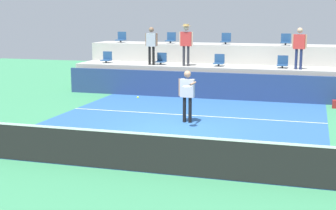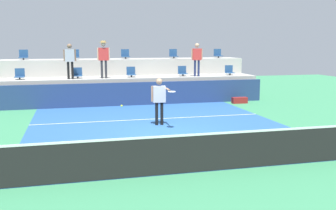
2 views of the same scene
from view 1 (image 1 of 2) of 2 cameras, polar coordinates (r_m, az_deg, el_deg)
ground_plane at (r=14.84m, az=0.65°, el=-3.04°), size 40.00×40.00×0.00m
court_inner_paint at (r=15.78m, az=1.64°, el=-2.22°), size 9.00×10.00×0.01m
court_service_line at (r=17.11m, az=2.85°, el=-1.21°), size 9.00×0.06×0.00m
tennis_net at (r=11.05m, az=-5.07°, el=-5.17°), size 10.48×0.08×1.07m
sponsor_backboard at (r=20.48m, az=5.26°, el=2.24°), size 13.00×0.16×1.10m
seating_tier_lower at (r=21.73m, az=5.94°, el=2.90°), size 13.00×1.80×1.25m
seating_tier_upper at (r=23.44m, az=6.78°, el=4.49°), size 13.00×1.80×2.10m
stadium_chair_lower_far_left at (r=23.14m, az=-7.13°, el=5.43°), size 0.44×0.40×0.52m
stadium_chair_lower_left at (r=22.21m, az=-0.78°, el=5.30°), size 0.44×0.40×0.52m
stadium_chair_lower_center at (r=21.57m, az=5.96°, el=5.09°), size 0.44×0.40×0.52m
stadium_chair_lower_right at (r=21.25m, az=13.17°, el=4.79°), size 0.44×0.40×0.52m
stadium_chair_upper_far_left at (r=24.74m, az=-5.45°, el=7.76°), size 0.44×0.40×0.52m
stadium_chair_upper_left at (r=23.89m, az=0.34°, el=7.71°), size 0.44×0.40×0.52m
stadium_chair_upper_center at (r=23.29m, az=6.74°, el=7.57°), size 0.44×0.40×0.52m
stadium_chair_upper_right at (r=22.98m, az=13.51°, el=7.31°), size 0.44×0.40×0.52m
tennis_player at (r=15.80m, az=2.25°, el=1.62°), size 0.66×1.20×1.70m
spectator_in_grey at (r=21.89m, az=-1.94°, el=7.29°), size 0.59×0.24×1.67m
spectator_with_hat at (r=21.44m, az=2.12°, el=7.55°), size 0.61×0.42×1.82m
spectator_in_white at (r=20.77m, az=15.01°, el=6.83°), size 0.60×0.25×1.70m
tennis_ball at (r=15.62m, az=-3.53°, el=0.90°), size 0.07×0.07×0.07m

